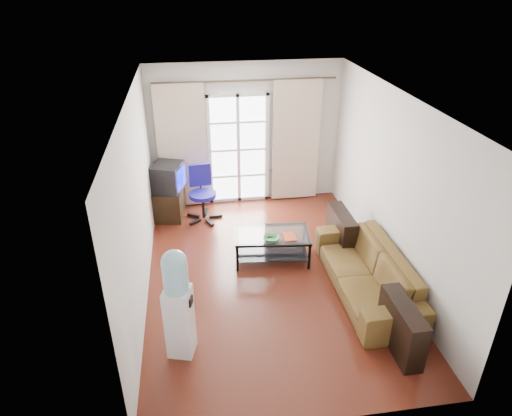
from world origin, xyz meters
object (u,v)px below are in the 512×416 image
at_px(crt_tv, 167,177).
at_px(task_chair, 203,204).
at_px(sofa, 367,271).
at_px(tv_stand, 169,201).
at_px(water_cooler, 178,302).
at_px(coffee_table, 272,243).

distance_m(crt_tv, task_chair, 0.82).
distance_m(sofa, crt_tv, 3.90).
height_order(tv_stand, task_chair, task_chair).
bearing_deg(water_cooler, tv_stand, 109.73).
bearing_deg(water_cooler, sofa, 33.55).
height_order(task_chair, water_cooler, water_cooler).
xyz_separation_m(task_chair, water_cooler, (-0.42, -3.30, 0.46)).
xyz_separation_m(coffee_table, water_cooler, (-1.43, -1.79, 0.46)).
relative_size(coffee_table, task_chair, 1.22).
distance_m(sofa, tv_stand, 3.92).
height_order(sofa, tv_stand, sofa).
bearing_deg(task_chair, water_cooler, -102.90).
relative_size(coffee_table, water_cooler, 0.84).
relative_size(tv_stand, water_cooler, 0.53).
height_order(coffee_table, tv_stand, tv_stand).
bearing_deg(coffee_table, water_cooler, -128.64).
height_order(coffee_table, water_cooler, water_cooler).
xyz_separation_m(sofa, water_cooler, (-2.62, -0.81, 0.43)).
xyz_separation_m(tv_stand, crt_tv, (0.00, -0.07, 0.53)).
height_order(sofa, coffee_table, sofa).
distance_m(coffee_table, tv_stand, 2.38).
relative_size(coffee_table, tv_stand, 1.60).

